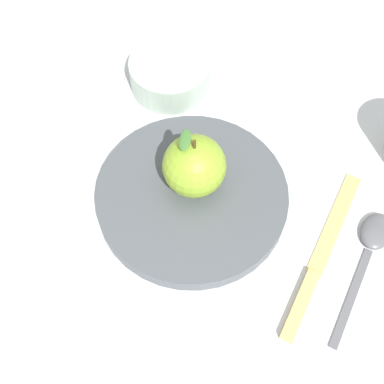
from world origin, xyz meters
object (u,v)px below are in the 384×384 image
object	(u,v)px
knife	(316,267)
spoon	(371,245)
apple	(194,166)
dinner_plate	(192,196)
side_bowl	(170,72)

from	to	relation	value
knife	spoon	xyz separation A→B (m)	(-0.05, -0.04, 0.00)
apple	spoon	distance (m)	0.21
dinner_plate	apple	distance (m)	0.05
dinner_plate	spoon	world-z (taller)	dinner_plate
knife	spoon	bearing A→B (deg)	-139.98
knife	dinner_plate	bearing A→B (deg)	-13.89
spoon	dinner_plate	bearing A→B (deg)	1.60
apple	side_bowl	xyz separation A→B (m)	(0.08, -0.15, -0.03)
apple	spoon	world-z (taller)	apple
knife	side_bowl	bearing A→B (deg)	-39.93
spoon	knife	bearing A→B (deg)	40.02
apple	spoon	xyz separation A→B (m)	(-0.21, 0.01, -0.05)
knife	spoon	size ratio (longest dim) A/B	1.30
side_bowl	spoon	distance (m)	0.33
apple	side_bowl	size ratio (longest dim) A/B	0.80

